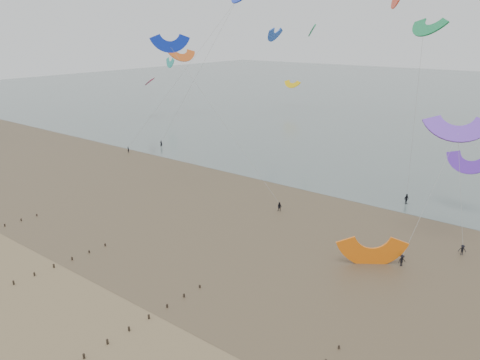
{
  "coord_description": "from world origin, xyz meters",
  "views": [
    {
      "loc": [
        37.57,
        -23.36,
        29.14
      ],
      "look_at": [
        -2.43,
        28.0,
        8.0
      ],
      "focal_mm": 35.0,
      "sensor_mm": 36.0,
      "label": 1
    }
  ],
  "objects": [
    {
      "name": "kites_airborne",
      "position": [
        -8.53,
        90.94,
        21.73
      ],
      "size": [
        231.5,
        110.05,
        35.97
      ],
      "color": "orange",
      "rests_on": "ground"
    },
    {
      "name": "grounded_kite",
      "position": [
        17.58,
        29.99,
        0.0
      ],
      "size": [
        9.63,
        9.24,
        4.18
      ],
      "primitive_type": null,
      "rotation": [
        1.54,
        0.0,
        0.62
      ],
      "color": "orange",
      "rests_on": "ground"
    },
    {
      "name": "ground",
      "position": [
        0.0,
        0.0,
        0.0
      ],
      "size": [
        500.0,
        500.0,
        0.0
      ],
      "primitive_type": "plane",
      "color": "brown",
      "rests_on": "ground"
    },
    {
      "name": "kitesurfer_lead",
      "position": [
        -52.67,
        47.77,
        0.76
      ],
      "size": [
        0.56,
        0.37,
        1.52
      ],
      "primitive_type": "imported",
      "rotation": [
        0.0,
        0.0,
        3.16
      ],
      "color": "black",
      "rests_on": "ground"
    },
    {
      "name": "sea_and_shore",
      "position": [
        -4.08,
        34.4,
        0.01
      ],
      "size": [
        500.0,
        665.0,
        0.03
      ],
      "color": "#475654",
      "rests_on": "ground"
    }
  ]
}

